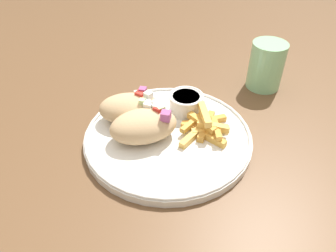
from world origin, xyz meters
name	(u,v)px	position (x,y,z in m)	size (l,w,h in m)	color
table	(171,155)	(0.00, 0.00, 0.70)	(1.56, 1.56, 0.76)	brown
plate	(168,136)	(-0.01, -0.02, 0.77)	(0.31, 0.31, 0.02)	white
pita_sandwich_near	(144,125)	(-0.05, -0.03, 0.81)	(0.14, 0.11, 0.06)	tan
pita_sandwich_far	(131,108)	(-0.08, 0.02, 0.81)	(0.12, 0.08, 0.06)	tan
fries_pile	(205,126)	(0.06, -0.01, 0.79)	(0.09, 0.11, 0.04)	#E5B251
sauce_ramekin	(186,102)	(0.03, 0.05, 0.80)	(0.07, 0.07, 0.04)	white
water_glass	(266,68)	(0.20, 0.18, 0.81)	(0.08, 0.08, 0.10)	#8CCC93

